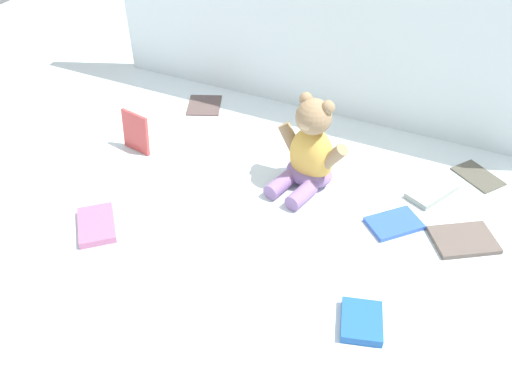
{
  "coord_description": "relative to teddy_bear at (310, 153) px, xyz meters",
  "views": [
    {
      "loc": [
        0.4,
        -0.9,
        0.83
      ],
      "look_at": [
        0.02,
        -0.1,
        0.1
      ],
      "focal_mm": 36.66,
      "sensor_mm": 36.0,
      "label": 1
    }
  ],
  "objects": [
    {
      "name": "ground_plane",
      "position": [
        -0.07,
        -0.1,
        -0.09
      ],
      "size": [
        3.2,
        3.2,
        0.0
      ],
      "primitive_type": "plane",
      "color": "silver"
    },
    {
      "name": "backdrop_drape",
      "position": [
        -0.07,
        0.36,
        0.2
      ],
      "size": [
        1.42,
        0.03,
        0.58
      ],
      "primitive_type": "cube",
      "color": "silver",
      "rests_on": "ground_plane"
    },
    {
      "name": "teddy_bear",
      "position": [
        0.0,
        0.0,
        0.0
      ],
      "size": [
        0.2,
        0.19,
        0.24
      ],
      "rotation": [
        0.0,
        0.0,
        -0.23
      ],
      "color": "#E5B24C",
      "rests_on": "ground_plane"
    },
    {
      "name": "book_case_0",
      "position": [
        -0.47,
        -0.07,
        -0.03
      ],
      "size": [
        0.09,
        0.03,
        0.11
      ],
      "primitive_type": "cube",
      "rotation": [
        -0.09,
        0.0,
        -0.18
      ],
      "color": "#C5413F",
      "rests_on": "ground_plane"
    },
    {
      "name": "book_case_1",
      "position": [
        0.39,
        -0.05,
        -0.08
      ],
      "size": [
        0.17,
        0.16,
        0.01
      ],
      "primitive_type": "cube",
      "rotation": [
        0.0,
        0.0,
        2.15
      ],
      "color": "#5E524A",
      "rests_on": "ground_plane"
    },
    {
      "name": "book_case_2",
      "position": [
        0.39,
        0.21,
        -0.08
      ],
      "size": [
        0.14,
        0.13,
        0.01
      ],
      "primitive_type": "cube",
      "rotation": [
        0.0,
        0.0,
        0.95
      ],
      "color": "#514E41",
      "rests_on": "ground_plane"
    },
    {
      "name": "book_case_3",
      "position": [
        -0.38,
        -0.37,
        -0.08
      ],
      "size": [
        0.14,
        0.15,
        0.02
      ],
      "primitive_type": "cube",
      "rotation": [
        0.0,
        0.0,
        3.87
      ],
      "color": "#B56490",
      "rests_on": "ground_plane"
    },
    {
      "name": "book_case_4",
      "position": [
        -0.43,
        0.21,
        -0.08
      ],
      "size": [
        0.14,
        0.15,
        0.01
      ],
      "primitive_type": "cube",
      "rotation": [
        0.0,
        0.0,
        0.41
      ],
      "color": "brown",
      "rests_on": "ground_plane"
    },
    {
      "name": "book_case_5",
      "position": [
        0.3,
        0.09,
        -0.08
      ],
      "size": [
        0.12,
        0.15,
        0.01
      ],
      "primitive_type": "cube",
      "rotation": [
        0.0,
        0.0,
        2.68
      ],
      "color": "#939D91",
      "rests_on": "ground_plane"
    },
    {
      "name": "book_case_6",
      "position": [
        0.25,
        -0.37,
        -0.08
      ],
      "size": [
        0.1,
        0.11,
        0.02
      ],
      "primitive_type": "cube",
      "rotation": [
        0.0,
        0.0,
        3.43
      ],
      "color": "#205BAE",
      "rests_on": "ground_plane"
    },
    {
      "name": "book_case_7",
      "position": [
        0.24,
        -0.07,
        -0.08
      ],
      "size": [
        0.14,
        0.14,
        0.01
      ],
      "primitive_type": "cube",
      "rotation": [
        0.0,
        0.0,
        2.38
      ],
      "color": "blue",
      "rests_on": "ground_plane"
    }
  ]
}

